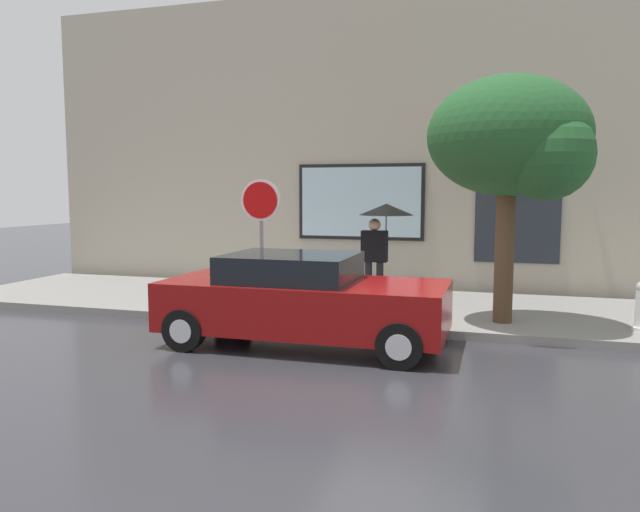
# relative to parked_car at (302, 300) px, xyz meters

# --- Properties ---
(ground_plane) EXTENTS (60.00, 60.00, 0.00)m
(ground_plane) POSITION_rel_parked_car_xyz_m (1.52, -0.04, -0.71)
(ground_plane) COLOR #333338
(sidewalk) EXTENTS (20.00, 4.00, 0.15)m
(sidewalk) POSITION_rel_parked_car_xyz_m (1.52, 2.96, -0.63)
(sidewalk) COLOR gray
(sidewalk) RESTS_ON ground
(building_facade) EXTENTS (20.00, 0.67, 7.00)m
(building_facade) POSITION_rel_parked_car_xyz_m (1.51, 5.45, 2.78)
(building_facade) COLOR #B2A893
(building_facade) RESTS_ON ground
(parked_car) EXTENTS (4.33, 1.93, 1.41)m
(parked_car) POSITION_rel_parked_car_xyz_m (0.00, 0.00, 0.00)
(parked_car) COLOR maroon
(parked_car) RESTS_ON ground
(pedestrian_with_umbrella) EXTENTS (1.06, 1.06, 1.99)m
(pedestrian_with_umbrella) POSITION_rel_parked_car_xyz_m (0.71, 2.77, 1.04)
(pedestrian_with_umbrella) COLOR black
(pedestrian_with_umbrella) RESTS_ON sidewalk
(street_tree) EXTENTS (2.66, 2.26, 4.13)m
(street_tree) POSITION_rel_parked_car_xyz_m (3.09, 1.83, 2.48)
(street_tree) COLOR #4C3823
(street_tree) RESTS_ON sidewalk
(stop_sign) EXTENTS (0.76, 0.10, 2.44)m
(stop_sign) POSITION_rel_parked_car_xyz_m (-1.29, 1.50, 1.17)
(stop_sign) COLOR gray
(stop_sign) RESTS_ON sidewalk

